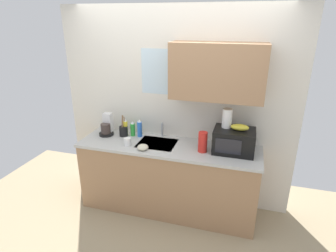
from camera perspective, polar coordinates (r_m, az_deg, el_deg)
name	(u,v)px	position (r m, az deg, el deg)	size (l,w,h in m)	color
kitchen_wall_assembly	(183,102)	(3.48, 3.17, 4.92)	(2.97, 0.42, 2.50)	silver
counter_unit	(168,177)	(3.61, -0.04, -10.29)	(2.20, 0.63, 0.90)	#9E7551
sink_faucet	(162,130)	(3.61, -1.18, -0.76)	(0.03, 0.03, 0.19)	#B2B5BA
microwave	(234,141)	(3.27, 13.25, -2.94)	(0.46, 0.35, 0.27)	black
banana_bunch	(240,127)	(3.21, 14.39, -0.25)	(0.20, 0.11, 0.07)	gold
paper_towel_roll	(227,118)	(3.24, 11.91, 1.57)	(0.11, 0.11, 0.22)	white
coffee_maker	(107,127)	(3.76, -12.30, -0.16)	(0.19, 0.21, 0.28)	black
dish_soap_bottle_blue	(140,128)	(3.62, -5.79, -0.51)	(0.06, 0.06, 0.24)	blue
dish_soap_bottle_green	(133,129)	(3.67, -7.19, -0.59)	(0.06, 0.06, 0.20)	green
dish_soap_bottle_yellow	(126,128)	(3.68, -8.63, -0.32)	(0.06, 0.06, 0.23)	yellow
cereal_canister	(203,142)	(3.22, 7.07, -3.25)	(0.10, 0.10, 0.24)	red
mug_white	(127,142)	(3.41, -8.24, -3.20)	(0.08, 0.08, 0.10)	white
utensil_crock	(124,131)	(3.68, -9.02, -0.96)	(0.11, 0.11, 0.28)	black
small_bowl	(143,147)	(3.29, -5.14, -4.31)	(0.13, 0.13, 0.07)	beige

